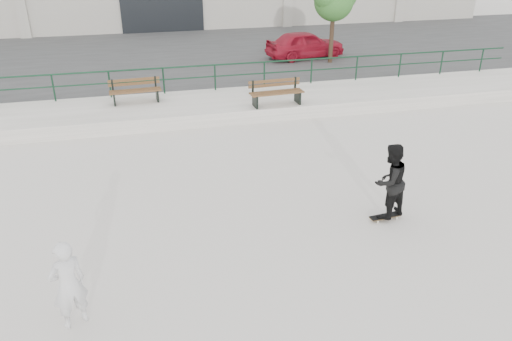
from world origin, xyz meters
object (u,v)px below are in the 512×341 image
object	(u,v)px
skateboard	(385,216)
seated_skater	(68,285)
bench_right	(276,93)
red_car	(305,44)
bench_left	(135,91)
standing_skater	(390,181)

from	to	relation	value
skateboard	seated_skater	distance (m)	7.21
bench_right	red_car	world-z (taller)	red_car
bench_left	red_car	distance (m)	9.85
skateboard	seated_skater	xyz separation A→B (m)	(-6.91, -1.90, 0.77)
skateboard	standing_skater	world-z (taller)	standing_skater
bench_right	seated_skater	bearing A→B (deg)	-127.47
bench_right	seated_skater	size ratio (longest dim) A/B	1.17
skateboard	red_car	bearing A→B (deg)	72.88
bench_left	skateboard	world-z (taller)	bench_left
bench_right	red_car	bearing A→B (deg)	59.63
skateboard	seated_skater	bearing A→B (deg)	-170.47
red_car	standing_skater	distance (m)	14.55
skateboard	seated_skater	world-z (taller)	seated_skater
red_car	seated_skater	bearing A→B (deg)	140.46
bench_right	skateboard	size ratio (longest dim) A/B	2.49
red_car	standing_skater	xyz separation A→B (m)	(-2.84, -14.27, -0.15)
red_car	bench_left	bearing A→B (deg)	113.65
bench_right	seated_skater	world-z (taller)	seated_skater
skateboard	seated_skater	size ratio (longest dim) A/B	0.47
bench_right	standing_skater	bearing A→B (deg)	-89.20
bench_right	skateboard	xyz separation A→B (m)	(0.57, -7.52, -0.87)
red_car	skateboard	xyz separation A→B (m)	(-2.84, -14.27, -1.09)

